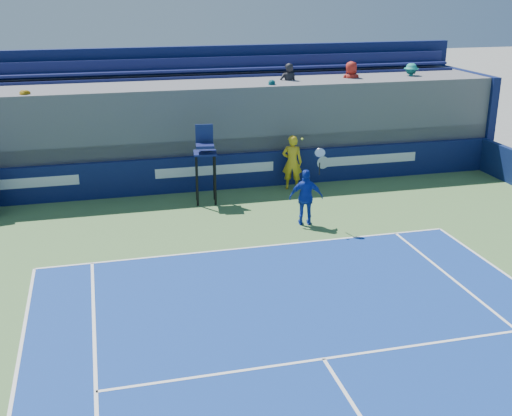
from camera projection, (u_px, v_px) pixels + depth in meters
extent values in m
imported|color=gold|center=(292.00, 162.00, 21.42)|extent=(0.79, 0.64, 1.86)
cube|color=white|center=(252.00, 247.00, 16.90)|extent=(10.97, 0.07, 0.00)
cube|color=white|center=(324.00, 359.00, 11.88)|extent=(8.23, 0.07, 0.00)
cube|color=#0C1648|center=(215.00, 173.00, 21.47)|extent=(20.40, 0.20, 1.20)
cube|color=white|center=(26.00, 183.00, 19.95)|extent=(3.20, 0.01, 0.32)
cube|color=white|center=(215.00, 170.00, 21.34)|extent=(4.00, 0.01, 0.32)
cube|color=white|center=(369.00, 159.00, 22.62)|extent=(3.60, 0.01, 0.32)
cylinder|color=white|center=(323.00, 163.00, 22.22)|extent=(0.44, 0.01, 0.44)
cylinder|color=black|center=(197.00, 182.00, 19.82)|extent=(0.08, 0.08, 1.60)
cylinder|color=black|center=(215.00, 181.00, 19.89)|extent=(0.08, 0.08, 1.60)
cylinder|color=black|center=(197.00, 176.00, 20.35)|extent=(0.08, 0.08, 1.60)
cylinder|color=black|center=(214.00, 176.00, 20.41)|extent=(0.08, 0.08, 1.60)
cube|color=#0F164B|center=(205.00, 153.00, 19.84)|extent=(0.79, 0.79, 0.06)
cube|color=#151A4F|center=(205.00, 146.00, 19.67)|extent=(0.60, 0.52, 0.08)
cube|color=#141F4E|center=(204.00, 134.00, 19.90)|extent=(0.55, 0.13, 0.60)
imported|color=#1532AD|center=(306.00, 197.00, 18.26)|extent=(1.03, 0.62, 1.64)
cylinder|color=black|center=(319.00, 169.00, 17.90)|extent=(0.08, 0.16, 0.39)
torus|color=#BBBBC0|center=(320.00, 153.00, 17.68)|extent=(0.31, 0.20, 0.29)
cylinder|color=silver|center=(320.00, 153.00, 17.68)|extent=(0.26, 0.16, 0.24)
sphere|color=yellow|center=(302.00, 139.00, 17.61)|extent=(0.07, 0.07, 0.07)
cube|color=#535358|center=(204.00, 129.00, 22.85)|extent=(20.40, 3.60, 3.38)
cube|color=#535358|center=(211.00, 143.00, 21.69)|extent=(20.40, 0.90, 0.55)
cube|color=#151C52|center=(212.00, 130.00, 21.44)|extent=(20.00, 0.45, 0.08)
cube|color=#151C52|center=(210.00, 123.00, 21.60)|extent=(20.00, 0.06, 0.45)
cube|color=#535358|center=(206.00, 122.00, 22.33)|extent=(20.40, 0.90, 0.55)
cube|color=#151C52|center=(206.00, 109.00, 22.08)|extent=(20.00, 0.45, 0.08)
cube|color=#151C52|center=(205.00, 102.00, 22.24)|extent=(20.00, 0.06, 0.45)
cube|color=#535358|center=(201.00, 102.00, 22.97)|extent=(20.40, 0.90, 0.55)
cube|color=#151C52|center=(202.00, 89.00, 22.72)|extent=(20.00, 0.45, 0.08)
cube|color=#151C52|center=(200.00, 82.00, 22.88)|extent=(20.00, 0.06, 0.45)
cube|color=#535358|center=(197.00, 83.00, 23.61)|extent=(20.40, 0.90, 0.55)
cube|color=#151C52|center=(197.00, 70.00, 23.36)|extent=(20.00, 0.45, 0.08)
cube|color=#151C52|center=(196.00, 64.00, 23.52)|extent=(20.00, 0.06, 0.45)
cube|color=#0C1647|center=(195.00, 105.00, 24.46)|extent=(20.80, 0.30, 4.40)
cube|color=#0C1647|center=(463.00, 115.00, 25.25)|extent=(0.30, 3.90, 3.40)
imported|color=gold|center=(26.00, 118.00, 19.90)|extent=(0.91, 0.75, 1.74)
imported|color=white|center=(170.00, 113.00, 20.96)|extent=(1.11, 0.73, 1.61)
imported|color=#187A86|center=(272.00, 106.00, 21.74)|extent=(1.12, 0.71, 1.77)
imported|color=#A72017|center=(351.00, 84.00, 23.14)|extent=(0.84, 0.59, 1.64)
imported|color=black|center=(405.00, 102.00, 22.91)|extent=(0.65, 0.49, 1.61)
imported|color=black|center=(288.00, 87.00, 22.60)|extent=(0.65, 0.47, 1.65)
imported|color=#198A7C|center=(410.00, 84.00, 23.71)|extent=(1.06, 0.74, 1.51)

